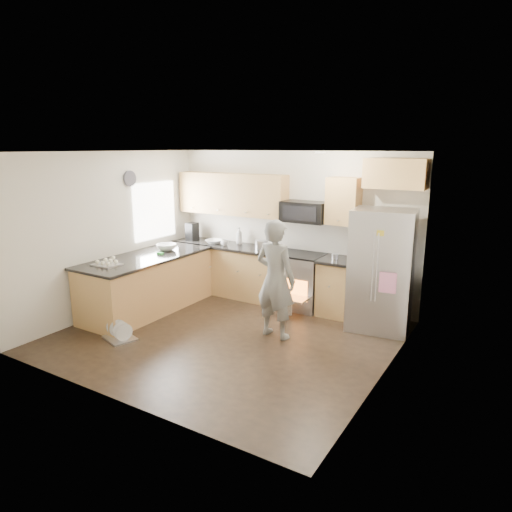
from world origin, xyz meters
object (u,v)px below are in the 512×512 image
Objects in this scene: stove_range at (300,268)px; refrigerator at (381,270)px; person at (275,279)px; dish_rack at (120,334)px.

refrigerator is at bearing -9.70° from stove_range.
person is (0.24, -1.30, 0.18)m from stove_range.
refrigerator is 1.59m from person.
stove_range reaches higher than person.
stove_range reaches higher than dish_rack.
refrigerator is 3.88m from dish_rack.
dish_rack is (-3.02, -2.30, -0.83)m from refrigerator.
refrigerator is at bearing -132.41° from person.
refrigerator reaches higher than dish_rack.
stove_range is at bearing 162.88° from refrigerator.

